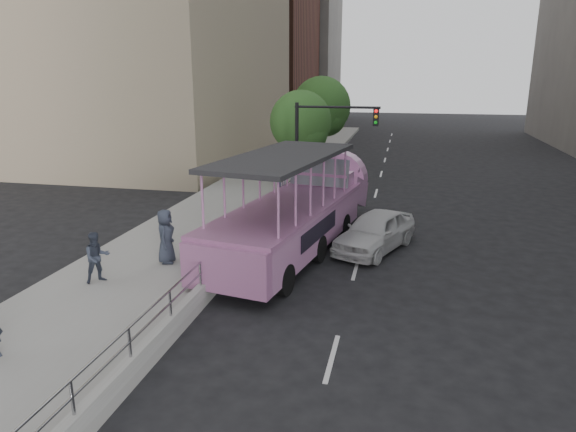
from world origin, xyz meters
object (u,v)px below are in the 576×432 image
pedestrian_far (166,236)px  traffic_signal (320,138)px  parking_sign (282,192)px  street_tree_near (302,124)px  car (375,231)px  duck_boat (299,212)px  pedestrian_mid (97,257)px  street_tree_far (322,109)px

pedestrian_far → traffic_signal: traffic_signal is taller
parking_sign → street_tree_near: size_ratio=0.46×
car → parking_sign: bearing=177.8°
traffic_signal → pedestrian_far: bearing=-109.8°
pedestrian_far → parking_sign: parking_sign is taller
street_tree_near → duck_boat: bearing=-79.3°
pedestrian_mid → street_tree_near: bearing=29.8°
car → traffic_signal: (-3.20, 6.36, 2.74)m
duck_boat → street_tree_near: size_ratio=2.08×
pedestrian_mid → street_tree_near: 16.16m
parking_sign → pedestrian_far: bearing=-116.0°
pedestrian_mid → street_tree_far: (3.56, 21.57, 3.20)m
traffic_signal → street_tree_far: street_tree_far is taller
traffic_signal → street_tree_near: (-1.60, 3.43, 0.32)m
traffic_signal → duck_boat: bearing=-87.5°
car → pedestrian_mid: bearing=-122.2°
pedestrian_far → street_tree_near: street_tree_near is taller
pedestrian_mid → street_tree_far: street_tree_far is taller
pedestrian_mid → traffic_signal: bearing=19.8°
car → pedestrian_far: 7.81m
street_tree_far → car: bearing=-73.7°
traffic_signal → street_tree_near: street_tree_near is taller
street_tree_near → parking_sign: bearing=-85.0°
pedestrian_far → traffic_signal: 10.96m
pedestrian_far → pedestrian_mid: bearing=135.6°
parking_sign → pedestrian_mid: bearing=-117.9°
car → pedestrian_mid: 10.01m
traffic_signal → street_tree_near: 3.80m
duck_boat → street_tree_far: size_ratio=1.84×
pedestrian_far → street_tree_near: (2.04, 13.52, 2.58)m
pedestrian_far → traffic_signal: (3.64, 10.09, 2.26)m
car → street_tree_near: street_tree_near is taller
duck_boat → street_tree_near: 10.49m
parking_sign → traffic_signal: traffic_signal is taller
duck_boat → car: 3.00m
street_tree_near → street_tree_far: street_tree_far is taller
duck_boat → parking_sign: bearing=119.2°
pedestrian_mid → parking_sign: bearing=14.2°
duck_boat → street_tree_far: (-1.69, 16.04, 2.88)m
pedestrian_far → parking_sign: (2.74, 5.62, 0.41)m
parking_sign → traffic_signal: 4.92m
car → pedestrian_far: bearing=-128.9°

